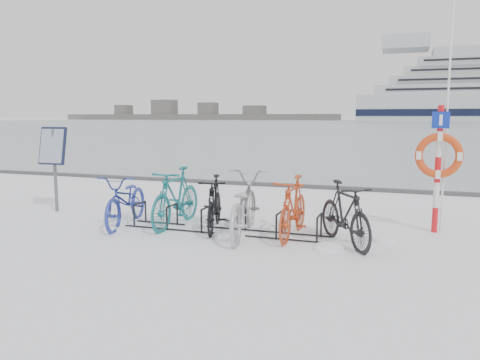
{
  "coord_description": "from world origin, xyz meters",
  "views": [
    {
      "loc": [
        3.1,
        -8.04,
        2.16
      ],
      "look_at": [
        0.12,
        0.6,
        0.92
      ],
      "focal_mm": 35.0,
      "sensor_mm": 36.0,
      "label": 1
    }
  ],
  "objects": [
    {
      "name": "ice_sheet",
      "position": [
        0.0,
        155.0,
        0.01
      ],
      "size": [
        400.0,
        298.0,
        0.02
      ],
      "primitive_type": "cube",
      "color": "#9CA9B1",
      "rests_on": "ground"
    },
    {
      "name": "bike_rack",
      "position": [
        0.0,
        0.0,
        0.18
      ],
      "size": [
        4.0,
        0.48,
        0.46
      ],
      "color": "black",
      "rests_on": "ground"
    },
    {
      "name": "info_board",
      "position": [
        -4.3,
        0.51,
        1.39
      ],
      "size": [
        0.65,
        0.27,
        1.93
      ],
      "rotation": [
        0.0,
        0.0,
        0.04
      ],
      "color": "#595B5E",
      "rests_on": "ground"
    },
    {
      "name": "bike_0",
      "position": [
        -2.07,
        -0.04,
        0.54
      ],
      "size": [
        1.11,
        2.15,
        1.07
      ],
      "primitive_type": "imported",
      "rotation": [
        0.0,
        0.0,
        0.2
      ],
      "color": "navy",
      "rests_on": "ground"
    },
    {
      "name": "bike_3",
      "position": [
        0.42,
        -0.1,
        0.59
      ],
      "size": [
        1.11,
        2.36,
        1.19
      ],
      "primitive_type": "imported",
      "rotation": [
        0.0,
        0.0,
        3.29
      ],
      "color": "#A1A3A8",
      "rests_on": "ground"
    },
    {
      "name": "bike_2",
      "position": [
        -0.24,
        0.14,
        0.54
      ],
      "size": [
        0.95,
        1.86,
        1.07
      ],
      "primitive_type": "imported",
      "rotation": [
        0.0,
        0.0,
        0.26
      ],
      "color": "black",
      "rests_on": "ground"
    },
    {
      "name": "bike_4",
      "position": [
        1.31,
        0.1,
        0.57
      ],
      "size": [
        0.56,
        1.9,
        1.13
      ],
      "primitive_type": "imported",
      "rotation": [
        0.0,
        0.0,
        -0.02
      ],
      "color": "#B33917",
      "rests_on": "ground"
    },
    {
      "name": "snow_drifts",
      "position": [
        0.04,
        -0.15,
        0.0
      ],
      "size": [
        5.99,
        1.58,
        0.21
      ],
      "color": "white",
      "rests_on": "ground"
    },
    {
      "name": "bike_5",
      "position": [
        2.25,
        -0.1,
        0.55
      ],
      "size": [
        1.43,
        1.83,
        1.11
      ],
      "primitive_type": "imported",
      "rotation": [
        0.0,
        0.0,
        0.57
      ],
      "color": "black",
      "rests_on": "ground"
    },
    {
      "name": "lifebuoy_station",
      "position": [
        3.77,
        1.21,
        1.44
      ],
      "size": [
        0.83,
        0.23,
        4.3
      ],
      "color": "red",
      "rests_on": "ground"
    },
    {
      "name": "quay_edge",
      "position": [
        0.0,
        5.9,
        0.05
      ],
      "size": [
        400.0,
        0.25,
        0.1
      ],
      "primitive_type": "cube",
      "color": "#3F3F42",
      "rests_on": "ground"
    },
    {
      "name": "bike_1",
      "position": [
        -1.09,
        0.19,
        0.6
      ],
      "size": [
        0.58,
        2.0,
        1.2
      ],
      "primitive_type": "imported",
      "rotation": [
        0.0,
        0.0,
        -0.01
      ],
      "color": "#156970",
      "rests_on": "ground"
    },
    {
      "name": "shoreline",
      "position": [
        -122.02,
        260.0,
        2.79
      ],
      "size": [
        180.0,
        12.0,
        9.5
      ],
      "color": "#464646",
      "rests_on": "ground"
    },
    {
      "name": "ground",
      "position": [
        0.0,
        0.0,
        0.0
      ],
      "size": [
        900.0,
        900.0,
        0.0
      ],
      "primitive_type": "plane",
      "color": "white",
      "rests_on": "ground"
    }
  ]
}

